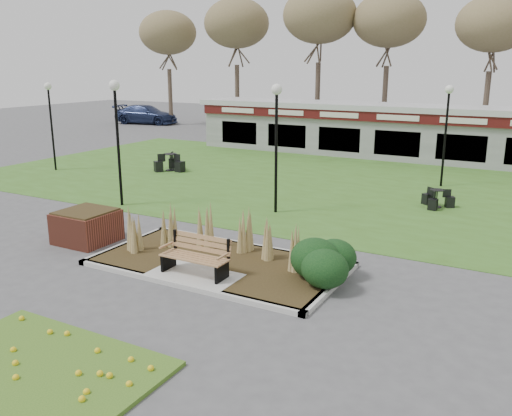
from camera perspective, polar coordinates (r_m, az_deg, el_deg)
The scene contains 17 objects.
ground at distance 13.15m, azimuth -6.83°, elevation -7.68°, with size 100.00×100.00×0.00m, color #515154.
lawn at distance 23.50m, azimuth 10.40°, elevation 2.34°, with size 34.00×16.00×0.02m, color #3E6921.
flower_bed at distance 10.16m, azimuth -22.67°, elevation -15.57°, with size 4.20×3.00×0.16m.
planting_bed at distance 13.46m, azimuth 0.93°, elevation -5.36°, with size 6.75×3.40×1.27m.
park_bench at distance 13.13m, azimuth -6.28°, elevation -4.95°, with size 1.70×0.66×0.93m.
brick_planter at distance 16.48m, azimuth -17.39°, elevation -1.83°, with size 1.50×1.50×0.95m.
food_pavilion at distance 30.83m, azimuth 15.35°, elevation 7.78°, with size 24.60×3.40×2.90m.
tree_backdrop at distance 38.62m, azimuth 19.13°, elevation 19.10°, with size 47.24×5.24×10.36m.
lamp_post_mid_left at distance 19.95m, azimuth -14.50°, elevation 9.42°, with size 0.37×0.37×4.50m.
lamp_post_mid_right at distance 18.36m, azimuth 2.17°, elevation 9.22°, with size 0.37×0.37×4.40m.
lamp_post_far_right at distance 23.85m, azimuth 19.49°, elevation 9.37°, with size 0.35×0.35×4.21m.
lamp_post_far_left at distance 27.93m, azimuth -20.88°, elevation 9.91°, with size 0.35×0.35×4.19m.
bistro_set_a at distance 26.64m, azimuth -8.99°, elevation 4.50°, with size 1.40×1.55×0.82m.
bistro_set_b at distance 20.60m, azimuth 18.47°, elevation 0.68°, with size 1.21×1.10×0.65m.
car_silver at distance 42.20m, azimuth -1.04°, elevation 9.00°, with size 1.59×3.96×1.35m, color #BBBCC1.
car_black at distance 39.51m, azimuth 6.17°, elevation 8.72°, with size 1.72×4.94×1.63m, color black.
car_blue at distance 48.39m, azimuth -11.49°, elevation 9.63°, with size 2.26×5.55×1.61m, color navy.
Camera 1 is at (7.17, -9.81, 5.03)m, focal length 38.00 mm.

